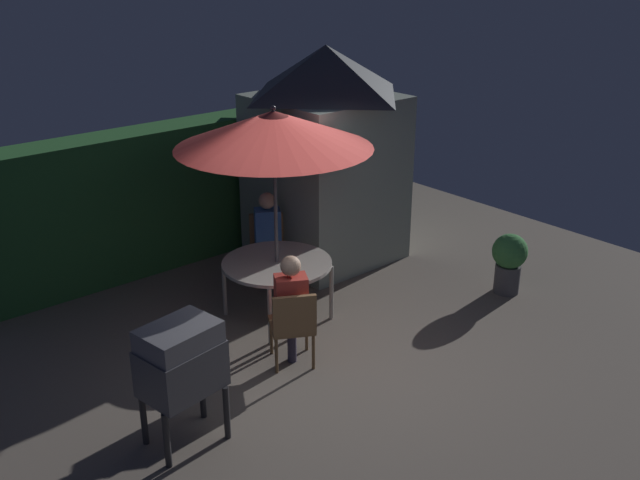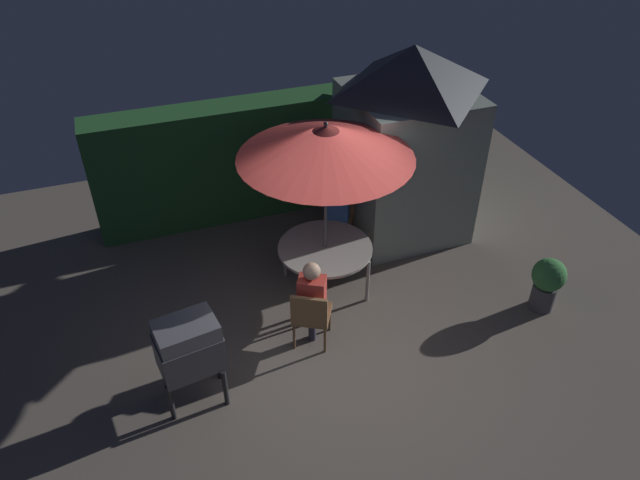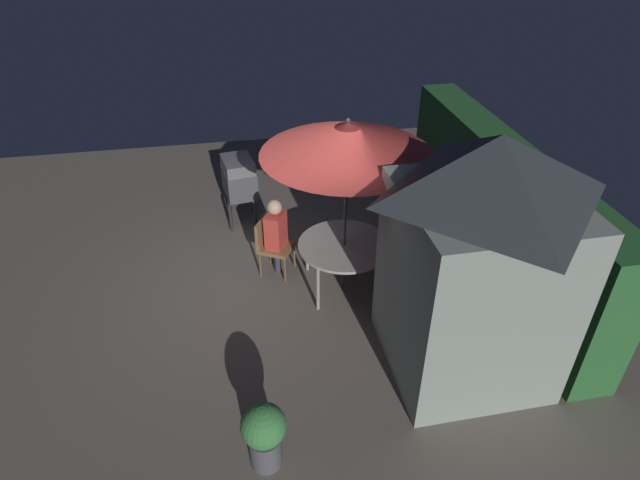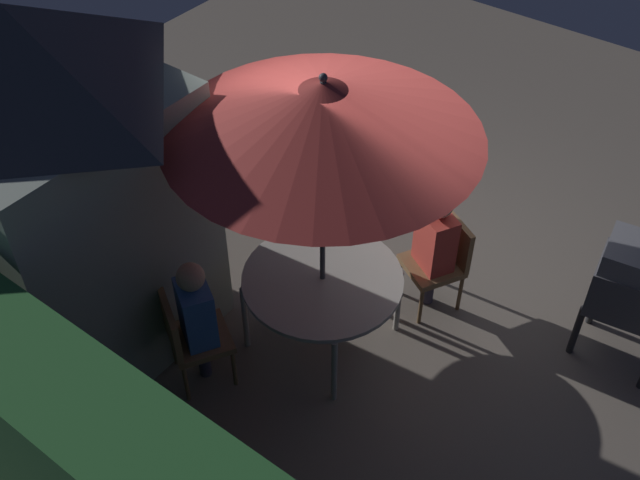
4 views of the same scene
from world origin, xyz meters
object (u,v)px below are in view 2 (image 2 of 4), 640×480
at_px(garden_shed, 406,142).
at_px(chair_far_side, 339,215).
at_px(person_in_red, 312,294).
at_px(person_in_blue, 338,204).
at_px(patio_table, 325,250).
at_px(bbq_grill, 189,347).
at_px(chair_near_shed, 311,314).
at_px(patio_umbrella, 326,142).
at_px(potted_plant_by_shed, 547,282).

bearing_deg(garden_shed, chair_far_side, -173.91).
xyz_separation_m(person_in_red, person_in_blue, (1.05, 1.83, 0.00)).
bearing_deg(patio_table, bbq_grill, -147.07).
bearing_deg(chair_near_shed, person_in_red, 60.93).
height_order(chair_near_shed, chair_far_side, same).
relative_size(chair_near_shed, person_in_blue, 0.71).
distance_m(patio_table, chair_far_side, 1.15).
bearing_deg(patio_umbrella, potted_plant_by_shed, -27.62).
distance_m(chair_far_side, person_in_blue, 0.28).
height_order(bbq_grill, person_in_red, person_in_red).
xyz_separation_m(patio_umbrella, chair_far_side, (0.58, 0.98, -1.83)).
height_order(patio_umbrella, person_in_red, patio_umbrella).
bearing_deg(person_in_blue, patio_table, -120.79).
bearing_deg(chair_far_side, person_in_blue, -120.79).
bearing_deg(patio_umbrella, person_in_blue, 59.21).
bearing_deg(chair_far_side, patio_umbrella, -120.79).
relative_size(bbq_grill, potted_plant_by_shed, 1.48).
distance_m(patio_table, person_in_red, 1.06).
height_order(patio_umbrella, potted_plant_by_shed, patio_umbrella).
relative_size(patio_table, chair_near_shed, 1.47).
distance_m(bbq_grill, potted_plant_by_shed, 4.83).
xyz_separation_m(chair_far_side, potted_plant_by_shed, (2.12, -2.40, -0.06)).
relative_size(garden_shed, person_in_red, 2.40).
xyz_separation_m(patio_table, potted_plant_by_shed, (2.71, -1.42, -0.22)).
bearing_deg(person_in_blue, patio_umbrella, -120.79).
bearing_deg(person_in_blue, garden_shed, 9.37).
bearing_deg(potted_plant_by_shed, patio_table, 152.38).
height_order(potted_plant_by_shed, person_in_blue, person_in_blue).
height_order(patio_table, potted_plant_by_shed, potted_plant_by_shed).
bearing_deg(person_in_blue, potted_plant_by_shed, -47.01).
bearing_deg(chair_near_shed, patio_umbrella, 60.93).
xyz_separation_m(garden_shed, chair_far_side, (-1.14, -0.12, -1.02)).
distance_m(garden_shed, chair_far_side, 1.53).
relative_size(chair_far_side, potted_plant_by_shed, 1.11).
height_order(patio_table, person_in_red, person_in_red).
bearing_deg(chair_near_shed, bbq_grill, -166.62).
bearing_deg(chair_far_side, garden_shed, 6.09).
bearing_deg(garden_shed, person_in_red, -137.82).
height_order(chair_far_side, person_in_red, person_in_red).
distance_m(garden_shed, person_in_blue, 1.42).
bearing_deg(chair_far_side, person_in_red, -119.97).
bearing_deg(potted_plant_by_shed, chair_near_shed, 172.65).
relative_size(chair_far_side, person_in_blue, 0.71).
height_order(garden_shed, potted_plant_by_shed, garden_shed).
xyz_separation_m(bbq_grill, potted_plant_by_shed, (4.81, -0.05, -0.38)).
bearing_deg(patio_table, patio_umbrella, -90.00).
bearing_deg(chair_near_shed, person_in_blue, 60.10).
distance_m(garden_shed, chair_near_shed, 3.26).
bearing_deg(patio_umbrella, person_in_red, -119.07).
distance_m(patio_table, chair_near_shed, 1.15).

